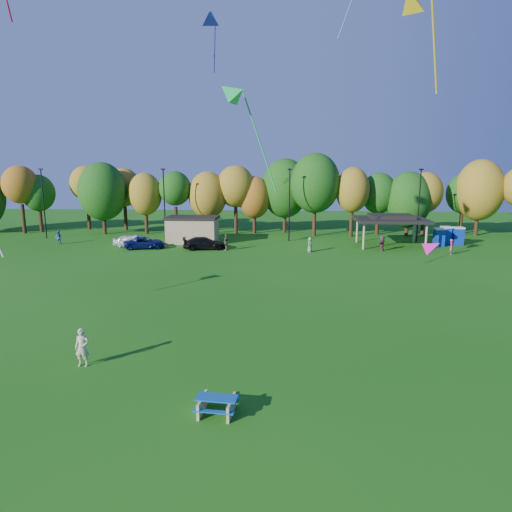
# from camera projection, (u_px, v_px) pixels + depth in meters

# --- Properties ---
(ground) EXTENTS (160.00, 160.00, 0.00)m
(ground) POSITION_uv_depth(u_px,v_px,m) (248.00, 393.00, 19.27)
(ground) COLOR #19600F
(ground) RESTS_ON ground
(tree_line) EXTENTS (93.57, 10.55, 11.15)m
(tree_line) POSITION_uv_depth(u_px,v_px,m) (267.00, 192.00, 62.73)
(tree_line) COLOR black
(tree_line) RESTS_ON ground
(lamp_posts) EXTENTS (64.50, 0.25, 9.09)m
(lamp_posts) POSITION_uv_depth(u_px,v_px,m) (289.00, 202.00, 57.34)
(lamp_posts) COLOR black
(lamp_posts) RESTS_ON ground
(utility_building) EXTENTS (6.30, 4.30, 3.25)m
(utility_building) POSITION_uv_depth(u_px,v_px,m) (193.00, 229.00, 56.78)
(utility_building) COLOR tan
(utility_building) RESTS_ON ground
(pavilion) EXTENTS (8.20, 6.20, 3.77)m
(pavilion) POSITION_uv_depth(u_px,v_px,m) (391.00, 219.00, 53.98)
(pavilion) COLOR tan
(pavilion) RESTS_ON ground
(porta_potties) EXTENTS (3.75, 2.72, 2.18)m
(porta_potties) POSITION_uv_depth(u_px,v_px,m) (448.00, 236.00, 55.01)
(porta_potties) COLOR #0C32A3
(porta_potties) RESTS_ON ground
(picnic_table) EXTENTS (1.72, 1.47, 0.69)m
(picnic_table) POSITION_uv_depth(u_px,v_px,m) (217.00, 404.00, 17.62)
(picnic_table) COLOR tan
(picnic_table) RESTS_ON ground
(kite_flyer) EXTENTS (0.69, 0.47, 1.88)m
(kite_flyer) POSITION_uv_depth(u_px,v_px,m) (82.00, 348.00, 21.72)
(kite_flyer) COLOR beige
(kite_flyer) RESTS_ON ground
(car_a) EXTENTS (4.37, 2.32, 1.42)m
(car_a) POSITION_uv_depth(u_px,v_px,m) (131.00, 241.00, 53.88)
(car_a) COLOR silver
(car_a) RESTS_ON ground
(car_b) EXTENTS (4.21, 2.21, 1.32)m
(car_b) POSITION_uv_depth(u_px,v_px,m) (140.00, 242.00, 53.64)
(car_b) COLOR #A2A2A7
(car_b) RESTS_ON ground
(car_c) EXTENTS (5.12, 3.24, 1.32)m
(car_c) POSITION_uv_depth(u_px,v_px,m) (145.00, 243.00, 52.79)
(car_c) COLOR #0E1756
(car_c) RESTS_ON ground
(car_d) EXTENTS (5.20, 2.86, 1.43)m
(car_d) POSITION_uv_depth(u_px,v_px,m) (205.00, 243.00, 52.22)
(car_d) COLOR black
(car_d) RESTS_ON ground
(far_person_0) EXTENTS (1.02, 1.19, 1.60)m
(far_person_0) POSITION_uv_depth(u_px,v_px,m) (137.00, 242.00, 52.76)
(far_person_0) COLOR #436094
(far_person_0) RESTS_ON ground
(far_person_1) EXTENTS (1.28, 1.64, 1.74)m
(far_person_1) POSITION_uv_depth(u_px,v_px,m) (382.00, 243.00, 51.29)
(far_person_1) COLOR #843754
(far_person_1) RESTS_ON ground
(far_person_2) EXTENTS (0.60, 0.72, 1.69)m
(far_person_2) POSITION_uv_depth(u_px,v_px,m) (451.00, 247.00, 49.11)
(far_person_2) COLOR #A94F6A
(far_person_2) RESTS_ON ground
(far_person_3) EXTENTS (0.80, 0.95, 1.65)m
(far_person_3) POSITION_uv_depth(u_px,v_px,m) (310.00, 245.00, 50.58)
(far_person_3) COLOR #819E6C
(far_person_3) RESTS_ON ground
(far_person_4) EXTENTS (0.94, 0.82, 1.65)m
(far_person_4) POSITION_uv_depth(u_px,v_px,m) (58.00, 237.00, 55.76)
(far_person_4) COLOR #4F5EAF
(far_person_4) RESTS_ON ground
(far_person_5) EXTENTS (0.77, 1.17, 1.84)m
(far_person_5) POSITION_uv_depth(u_px,v_px,m) (226.00, 242.00, 51.54)
(far_person_5) COLOR #616C42
(far_person_5) RESTS_ON ground
(kite_4) EXTENTS (4.40, 2.09, 7.48)m
(kite_4) POSITION_uv_depth(u_px,v_px,m) (229.00, 94.00, 29.70)
(kite_4) COLOR green
(kite_6) EXTENTS (2.53, 3.04, 5.50)m
(kite_6) POSITION_uv_depth(u_px,v_px,m) (412.00, 0.00, 22.82)
(kite_6) COLOR gold
(kite_7) EXTENTS (1.36, 1.27, 1.11)m
(kite_7) POSITION_uv_depth(u_px,v_px,m) (433.00, 247.00, 22.34)
(kite_7) COLOR #DD0C93
(kite_13) EXTENTS (1.48, 2.89, 4.62)m
(kite_13) POSITION_uv_depth(u_px,v_px,m) (211.00, 17.00, 32.50)
(kite_13) COLOR navy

